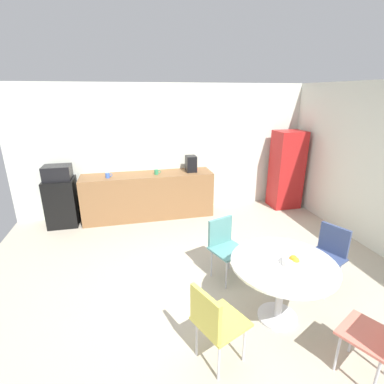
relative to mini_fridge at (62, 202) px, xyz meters
The scene contains 16 objects.
ground_plane 3.39m from the mini_fridge, 52.14° to the right, with size 6.00×6.00×0.00m, color #B2A893.
wall_back 2.26m from the mini_fridge, ahead, with size 6.00×0.10×2.60m, color silver.
counter_block 1.63m from the mini_fridge, ahead, with size 2.56×0.60×0.90m, color brown.
mini_fridge is the anchor object (origin of this frame).
microwave 0.58m from the mini_fridge, ahead, with size 0.48×0.38×0.26m, color black.
locker_cabinet 4.63m from the mini_fridge, ahead, with size 0.60×0.50×1.67m, color #B21E1E.
round_table 4.22m from the mini_fridge, 48.68° to the right, with size 1.11×1.11×0.72m.
chair_yellow 4.03m from the mini_fridge, 61.97° to the right, with size 0.55×0.55×0.83m.
chair_coral 5.17m from the mini_fridge, 51.43° to the right, with size 0.56×0.56×0.83m.
chair_navy 4.60m from the mini_fridge, 37.02° to the right, with size 0.55×0.55×0.83m.
chair_teal 3.33m from the mini_fridge, 42.64° to the right, with size 0.54×0.54×0.83m.
fruit_bowl 4.32m from the mini_fridge, 48.54° to the right, with size 0.22×0.22×0.11m.
mug_white 1.02m from the mini_fridge, ahead, with size 0.13×0.08×0.09m.
mug_green 2.60m from the mini_fridge, ahead, with size 0.13×0.08×0.09m.
mug_red 1.87m from the mini_fridge, ahead, with size 0.13×0.08×0.09m.
coffee_maker 2.58m from the mini_fridge, ahead, with size 0.20×0.24×0.32m, color black.
Camera 1 is at (-0.81, -2.83, 2.42)m, focal length 26.75 mm.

